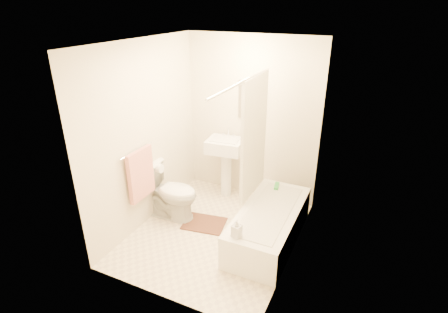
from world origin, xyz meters
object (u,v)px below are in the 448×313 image
at_px(bathtub, 269,225).
at_px(bath_mat, 204,223).
at_px(sink, 226,165).
at_px(soap_bottle, 237,229).
at_px(toilet, 170,192).

distance_m(bathtub, bath_mat, 0.92).
bearing_deg(sink, soap_bottle, -67.07).
bearing_deg(bath_mat, soap_bottle, -39.32).
xyz_separation_m(sink, soap_bottle, (0.79, -1.43, 0.03)).
height_order(sink, bath_mat, sink).
height_order(toilet, bathtub, toilet).
bearing_deg(soap_bottle, bath_mat, 140.68).
bearing_deg(bath_mat, toilet, -178.59).
xyz_separation_m(sink, bathtub, (0.96, -0.78, -0.29)).
bearing_deg(toilet, sink, -29.05).
xyz_separation_m(toilet, sink, (0.44, 0.85, 0.12)).
distance_m(sink, soap_bottle, 1.64).
bearing_deg(bathtub, sink, 140.92).
height_order(bathtub, soap_bottle, soap_bottle).
relative_size(sink, bath_mat, 1.84).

